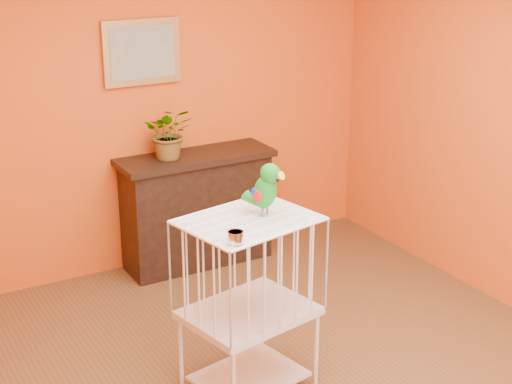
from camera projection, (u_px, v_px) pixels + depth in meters
room_shell at (300, 144)px, 4.19m from camera, size 4.50×4.50×4.50m
console_cabinet at (197, 209)px, 6.38m from camera, size 1.26×0.45×0.94m
potted_plant at (172, 140)px, 6.03m from camera, size 0.51×0.53×0.32m
framed_picture at (142, 52)px, 5.94m from camera, size 0.62×0.04×0.50m
birdcage at (249, 304)px, 4.60m from camera, size 0.81×0.68×1.11m
feed_cup at (236, 237)px, 4.09m from camera, size 0.09×0.09×0.06m
parrot at (265, 188)px, 4.44m from camera, size 0.19×0.28×0.32m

